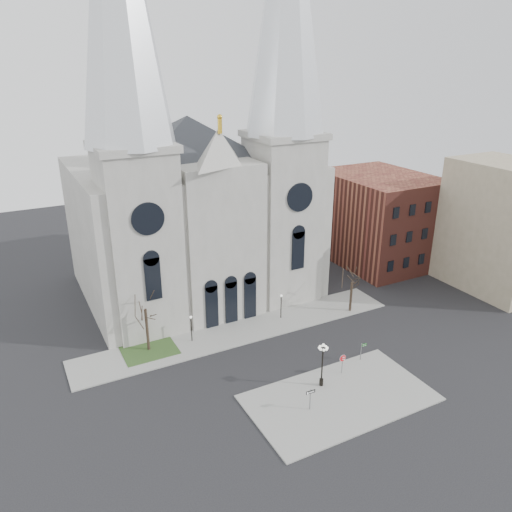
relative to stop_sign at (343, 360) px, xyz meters
name	(u,v)px	position (x,y,z in m)	size (l,w,h in m)	color
ground	(287,380)	(-5.59, 1.83, -1.76)	(160.00, 160.00, 0.00)	black
sidewalk_near	(340,398)	(-2.59, -3.17, -1.69)	(18.00, 10.00, 0.14)	gray
sidewalk_far	(240,331)	(-5.59, 12.83, -1.69)	(40.00, 6.00, 0.14)	gray
grass_patch	(149,350)	(-16.59, 13.83, -1.67)	(6.00, 5.00, 0.18)	#304F22
cathedral	(198,163)	(-5.59, 24.69, 16.72)	(33.00, 26.66, 54.00)	#99988F
bg_building_brick	(378,218)	(24.41, 23.83, 5.24)	(14.00, 18.00, 14.00)	brown
bg_building_tan	(500,227)	(32.41, 7.83, 7.24)	(10.00, 14.00, 18.00)	gray
tree_left	(145,307)	(-16.59, 13.83, 3.82)	(3.20, 3.20, 7.50)	black
tree_right	(352,280)	(9.41, 10.83, 2.71)	(3.20, 3.20, 6.00)	black
ped_lamp_left	(191,324)	(-11.59, 13.33, 0.57)	(0.32, 0.32, 3.26)	black
ped_lamp_right	(281,302)	(0.41, 13.33, 0.57)	(0.32, 0.32, 3.26)	black
stop_sign	(343,360)	(0.00, 0.00, 0.00)	(0.76, 0.32, 2.25)	slate
globe_lamp	(323,359)	(-3.09, -0.73, 1.42)	(1.31, 1.31, 4.84)	black
one_way_sign	(310,396)	(-6.15, -3.30, -0.12)	(0.98, 0.10, 2.23)	slate
street_name_sign	(362,350)	(3.39, 1.05, -0.39)	(0.66, 0.14, 2.06)	slate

